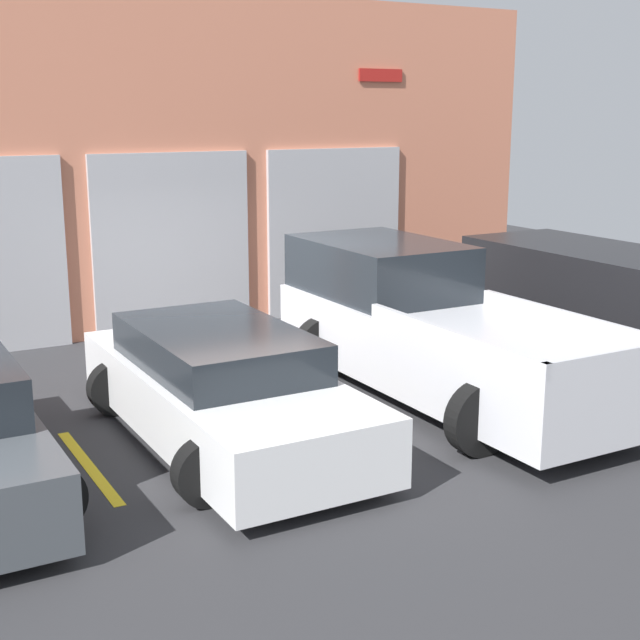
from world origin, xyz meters
name	(u,v)px	position (x,y,z in m)	size (l,w,h in m)	color
ground_plane	(264,374)	(0.00, 0.00, 0.00)	(28.00, 28.00, 0.00)	#2D2D30
shophouse_building	(174,167)	(-0.01, 3.29, 2.67)	(13.76, 0.68, 5.43)	#D17A5B
pickup_truck	(428,328)	(1.51, -1.75, 0.85)	(2.41, 5.50, 1.84)	silver
sedan_white	(221,388)	(-1.51, -2.08, 0.61)	(2.21, 4.70, 1.26)	white
van_right	(617,305)	(4.52, -2.10, 0.90)	(2.27, 4.83, 1.65)	black
parking_stripe_left	(89,466)	(-3.02, -2.10, 0.00)	(0.12, 2.20, 0.01)	gold
parking_stripe_centre	(340,418)	(0.00, -2.10, 0.00)	(0.12, 2.20, 0.01)	gold
parking_stripe_right	(532,381)	(3.02, -2.10, 0.00)	(0.12, 2.20, 0.01)	gold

